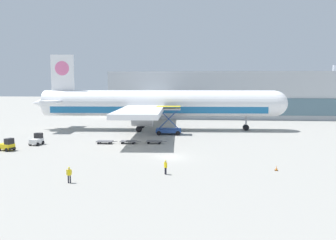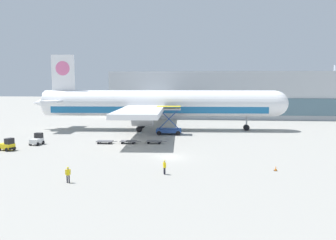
{
  "view_description": "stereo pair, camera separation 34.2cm",
  "coord_description": "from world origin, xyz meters",
  "px_view_note": "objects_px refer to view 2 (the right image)",
  "views": [
    {
      "loc": [
        3.23,
        -46.37,
        10.71
      ],
      "look_at": [
        -1.41,
        12.29,
        4.0
      ],
      "focal_mm": 35.0,
      "sensor_mm": 36.0,
      "label": 1
    },
    {
      "loc": [
        3.57,
        -46.34,
        10.71
      ],
      "look_at": [
        -1.41,
        12.29,
        4.0
      ],
      "focal_mm": 35.0,
      "sensor_mm": 36.0,
      "label": 2
    }
  ],
  "objects_px": {
    "airplane_main": "(156,104)",
    "ground_crew_near": "(68,173)",
    "ground_crew_far": "(165,166)",
    "baggage_dolly_lead": "(105,141)",
    "scissor_lift_loader": "(169,124)",
    "baggage_tug_foreground": "(37,140)",
    "baggage_dolly_second": "(128,141)",
    "traffic_cone_near": "(276,168)",
    "baggage_dolly_third": "(154,141)",
    "baggage_tug_mid": "(7,145)"
  },
  "relations": [
    {
      "from": "airplane_main",
      "to": "ground_crew_near",
      "type": "height_order",
      "value": "airplane_main"
    },
    {
      "from": "airplane_main",
      "to": "ground_crew_far",
      "type": "relative_size",
      "value": 34.01
    },
    {
      "from": "baggage_dolly_lead",
      "to": "ground_crew_far",
      "type": "relative_size",
      "value": 2.17
    },
    {
      "from": "airplane_main",
      "to": "scissor_lift_loader",
      "type": "xyz_separation_m",
      "value": [
        3.5,
        -6.2,
        -3.63
      ]
    },
    {
      "from": "baggage_tug_foreground",
      "to": "baggage_dolly_lead",
      "type": "bearing_deg",
      "value": -73.2
    },
    {
      "from": "baggage_dolly_second",
      "to": "ground_crew_far",
      "type": "relative_size",
      "value": 2.17
    },
    {
      "from": "scissor_lift_loader",
      "to": "ground_crew_near",
      "type": "relative_size",
      "value": 3.35
    },
    {
      "from": "airplane_main",
      "to": "traffic_cone_near",
      "type": "distance_m",
      "value": 38.91
    },
    {
      "from": "baggage_dolly_third",
      "to": "ground_crew_far",
      "type": "relative_size",
      "value": 2.17
    },
    {
      "from": "baggage_dolly_third",
      "to": "ground_crew_near",
      "type": "height_order",
      "value": "ground_crew_near"
    },
    {
      "from": "scissor_lift_loader",
      "to": "baggage_dolly_second",
      "type": "distance_m",
      "value": 12.9
    },
    {
      "from": "airplane_main",
      "to": "baggage_tug_mid",
      "type": "relative_size",
      "value": 21.08
    },
    {
      "from": "scissor_lift_loader",
      "to": "baggage_dolly_second",
      "type": "height_order",
      "value": "scissor_lift_loader"
    },
    {
      "from": "scissor_lift_loader",
      "to": "ground_crew_near",
      "type": "height_order",
      "value": "scissor_lift_loader"
    },
    {
      "from": "airplane_main",
      "to": "baggage_tug_mid",
      "type": "distance_m",
      "value": 32.7
    },
    {
      "from": "baggage_tug_mid",
      "to": "baggage_dolly_second",
      "type": "xyz_separation_m",
      "value": [
        17.93,
        7.5,
        -0.49
      ]
    },
    {
      "from": "baggage_tug_mid",
      "to": "ground_crew_near",
      "type": "distance_m",
      "value": 22.45
    },
    {
      "from": "scissor_lift_loader",
      "to": "ground_crew_near",
      "type": "bearing_deg",
      "value": -105.82
    },
    {
      "from": "scissor_lift_loader",
      "to": "baggage_dolly_second",
      "type": "xyz_separation_m",
      "value": [
        -6.28,
        -11.12,
        -1.82
      ]
    },
    {
      "from": "baggage_tug_foreground",
      "to": "ground_crew_far",
      "type": "xyz_separation_m",
      "value": [
        23.82,
        -16.66,
        0.12
      ]
    },
    {
      "from": "airplane_main",
      "to": "baggage_tug_foreground",
      "type": "xyz_separation_m",
      "value": [
        -18.34,
        -19.66,
        -4.96
      ]
    },
    {
      "from": "scissor_lift_loader",
      "to": "baggage_tug_mid",
      "type": "height_order",
      "value": "scissor_lift_loader"
    },
    {
      "from": "baggage_tug_mid",
      "to": "baggage_dolly_lead",
      "type": "relative_size",
      "value": 0.74
    },
    {
      "from": "baggage_dolly_lead",
      "to": "traffic_cone_near",
      "type": "relative_size",
      "value": 6.37
    },
    {
      "from": "baggage_tug_foreground",
      "to": "ground_crew_far",
      "type": "distance_m",
      "value": 29.07
    },
    {
      "from": "baggage_dolly_third",
      "to": "baggage_tug_foreground",
      "type": "bearing_deg",
      "value": -170.97
    },
    {
      "from": "baggage_dolly_second",
      "to": "baggage_dolly_lead",
      "type": "bearing_deg",
      "value": -173.86
    },
    {
      "from": "scissor_lift_loader",
      "to": "baggage_dolly_lead",
      "type": "bearing_deg",
      "value": -134.79
    },
    {
      "from": "ground_crew_near",
      "to": "baggage_tug_foreground",
      "type": "bearing_deg",
      "value": -75.97
    },
    {
      "from": "airplane_main",
      "to": "ground_crew_near",
      "type": "relative_size",
      "value": 33.11
    },
    {
      "from": "baggage_tug_foreground",
      "to": "baggage_dolly_second",
      "type": "distance_m",
      "value": 15.75
    },
    {
      "from": "ground_crew_near",
      "to": "traffic_cone_near",
      "type": "relative_size",
      "value": 3.01
    },
    {
      "from": "baggage_dolly_third",
      "to": "ground_crew_far",
      "type": "height_order",
      "value": "ground_crew_far"
    },
    {
      "from": "scissor_lift_loader",
      "to": "baggage_dolly_third",
      "type": "bearing_deg",
      "value": -101.71
    },
    {
      "from": "baggage_tug_foreground",
      "to": "traffic_cone_near",
      "type": "height_order",
      "value": "baggage_tug_foreground"
    },
    {
      "from": "ground_crew_near",
      "to": "traffic_cone_near",
      "type": "bearing_deg",
      "value": 176.72
    },
    {
      "from": "ground_crew_far",
      "to": "scissor_lift_loader",
      "type": "bearing_deg",
      "value": -31.17
    },
    {
      "from": "baggage_dolly_third",
      "to": "traffic_cone_near",
      "type": "relative_size",
      "value": 6.37
    },
    {
      "from": "airplane_main",
      "to": "scissor_lift_loader",
      "type": "distance_m",
      "value": 7.99
    },
    {
      "from": "baggage_dolly_lead",
      "to": "baggage_dolly_second",
      "type": "distance_m",
      "value": 4.17
    },
    {
      "from": "baggage_tug_foreground",
      "to": "scissor_lift_loader",
      "type": "bearing_deg",
      "value": -51.35
    },
    {
      "from": "airplane_main",
      "to": "ground_crew_near",
      "type": "bearing_deg",
      "value": -98.99
    },
    {
      "from": "baggage_dolly_second",
      "to": "baggage_dolly_third",
      "type": "xyz_separation_m",
      "value": [
        4.57,
        0.49,
        0.0
      ]
    },
    {
      "from": "baggage_tug_mid",
      "to": "baggage_dolly_second",
      "type": "relative_size",
      "value": 0.74
    },
    {
      "from": "baggage_tug_foreground",
      "to": "baggage_dolly_third",
      "type": "distance_m",
      "value": 20.34
    },
    {
      "from": "ground_crew_near",
      "to": "traffic_cone_near",
      "type": "height_order",
      "value": "ground_crew_near"
    },
    {
      "from": "ground_crew_near",
      "to": "ground_crew_far",
      "type": "height_order",
      "value": "ground_crew_near"
    },
    {
      "from": "scissor_lift_loader",
      "to": "traffic_cone_near",
      "type": "distance_m",
      "value": 31.45
    },
    {
      "from": "baggage_tug_foreground",
      "to": "baggage_dolly_third",
      "type": "bearing_deg",
      "value": -74.99
    },
    {
      "from": "baggage_tug_foreground",
      "to": "baggage_dolly_third",
      "type": "relative_size",
      "value": 0.7
    }
  ]
}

